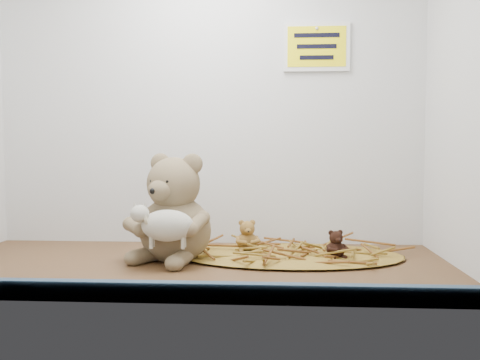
# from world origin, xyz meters

# --- Properties ---
(alcove_shell) EXTENTS (1.20, 0.60, 0.90)m
(alcove_shell) POSITION_xyz_m (0.00, 0.09, 0.45)
(alcove_shell) COLOR #422C16
(alcove_shell) RESTS_ON ground
(front_rail) EXTENTS (1.19, 0.02, 0.04)m
(front_rail) POSITION_xyz_m (0.00, -0.29, 0.02)
(front_rail) COLOR #38516B
(front_rail) RESTS_ON shelf_floor
(straw_bed) EXTENTS (0.56, 0.33, 0.01)m
(straw_bed) POSITION_xyz_m (0.22, 0.11, 0.01)
(straw_bed) COLOR brown
(straw_bed) RESTS_ON shelf_floor
(main_teddy) EXTENTS (0.28, 0.29, 0.26)m
(main_teddy) POSITION_xyz_m (-0.05, 0.05, 0.13)
(main_teddy) COLOR #78654A
(main_teddy) RESTS_ON shelf_floor
(toy_lamb) EXTENTS (0.15, 0.09, 0.10)m
(toy_lamb) POSITION_xyz_m (-0.05, -0.04, 0.10)
(toy_lamb) COLOR silver
(toy_lamb) RESTS_ON main_teddy
(mini_teddy_tan) EXTENTS (0.08, 0.08, 0.08)m
(mini_teddy_tan) POSITION_xyz_m (0.12, 0.15, 0.05)
(mini_teddy_tan) COLOR brown
(mini_teddy_tan) RESTS_ON straw_bed
(mini_teddy_brown) EXTENTS (0.07, 0.07, 0.07)m
(mini_teddy_brown) POSITION_xyz_m (0.33, 0.08, 0.04)
(mini_teddy_brown) COLOR black
(mini_teddy_brown) RESTS_ON straw_bed
(wall_sign) EXTENTS (0.16, 0.01, 0.11)m
(wall_sign) POSITION_xyz_m (0.30, 0.29, 0.55)
(wall_sign) COLOR yellow
(wall_sign) RESTS_ON back_wall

